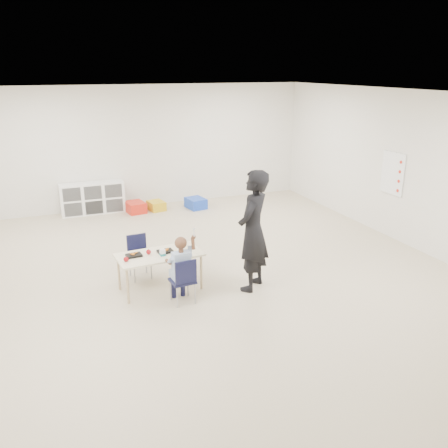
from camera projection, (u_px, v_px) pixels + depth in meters
name	position (u px, v px, depth m)	size (l,w,h in m)	color
room	(205.00, 193.00, 7.00)	(9.00, 9.02, 2.80)	#B8AC8E
table	(160.00, 271.00, 7.02)	(1.28, 0.71, 0.57)	#FDEBCB
chair_near	(182.00, 280.00, 6.62)	(0.33, 0.31, 0.68)	#111233
chair_far	(140.00, 257.00, 7.39)	(0.33, 0.31, 0.68)	#111233
child	(182.00, 267.00, 6.55)	(0.45, 0.45, 1.07)	#9BB4D2
lunch_tray_near	(165.00, 251.00, 6.99)	(0.22, 0.16, 0.03)	black
lunch_tray_far	(134.00, 255.00, 6.84)	(0.22, 0.16, 0.03)	black
milk_carton	(163.00, 253.00, 6.84)	(0.07, 0.07, 0.10)	white
bread_roll	(181.00, 251.00, 6.96)	(0.09, 0.09, 0.07)	tan
apple_near	(149.00, 252.00, 6.91)	(0.07, 0.07, 0.07)	maroon
apple_far	(126.00, 259.00, 6.64)	(0.07, 0.07, 0.07)	maroon
cubby_shelf	(93.00, 198.00, 10.69)	(1.40, 0.40, 0.70)	white
rules_poster	(393.00, 173.00, 8.97)	(0.02, 0.60, 0.80)	white
adult	(253.00, 231.00, 6.87)	(0.66, 0.43, 1.81)	black
bin_red	(135.00, 207.00, 10.81)	(0.38, 0.49, 0.24)	red
bin_yellow	(156.00, 206.00, 10.99)	(0.33, 0.43, 0.21)	gold
bin_blue	(196.00, 203.00, 11.13)	(0.38, 0.49, 0.24)	blue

